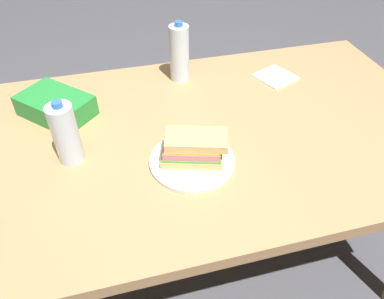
{
  "coord_description": "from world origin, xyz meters",
  "views": [
    {
      "loc": [
        -0.24,
        -0.87,
        1.48
      ],
      "look_at": [
        -0.05,
        -0.13,
        0.8
      ],
      "focal_mm": 34.51,
      "sensor_mm": 36.0,
      "label": 1
    }
  ],
  "objects_px": {
    "sandwich": "(193,148)",
    "water_bottle_tall": "(66,134)",
    "dining_table": "(196,153)",
    "chip_bag": "(56,106)",
    "water_bottle_spare": "(179,53)",
    "paper_plate": "(192,161)"
  },
  "relations": [
    {
      "from": "water_bottle_spare",
      "to": "dining_table",
      "type": "bearing_deg",
      "value": -94.43
    },
    {
      "from": "water_bottle_spare",
      "to": "paper_plate",
      "type": "bearing_deg",
      "value": -98.94
    },
    {
      "from": "dining_table",
      "to": "water_bottle_tall",
      "type": "bearing_deg",
      "value": -175.54
    },
    {
      "from": "chip_bag",
      "to": "paper_plate",
      "type": "bearing_deg",
      "value": -176.38
    },
    {
      "from": "paper_plate",
      "to": "sandwich",
      "type": "bearing_deg",
      "value": 9.69
    },
    {
      "from": "paper_plate",
      "to": "dining_table",
      "type": "bearing_deg",
      "value": 70.61
    },
    {
      "from": "chip_bag",
      "to": "water_bottle_tall",
      "type": "xyz_separation_m",
      "value": [
        0.04,
        -0.23,
        0.06
      ]
    },
    {
      "from": "dining_table",
      "to": "paper_plate",
      "type": "relative_size",
      "value": 6.72
    },
    {
      "from": "dining_table",
      "to": "chip_bag",
      "type": "relative_size",
      "value": 7.12
    },
    {
      "from": "dining_table",
      "to": "paper_plate",
      "type": "height_order",
      "value": "paper_plate"
    },
    {
      "from": "paper_plate",
      "to": "sandwich",
      "type": "xyz_separation_m",
      "value": [
        0.0,
        0.0,
        0.05
      ]
    },
    {
      "from": "paper_plate",
      "to": "water_bottle_tall",
      "type": "bearing_deg",
      "value": 162.56
    },
    {
      "from": "dining_table",
      "to": "sandwich",
      "type": "relative_size",
      "value": 8.11
    },
    {
      "from": "paper_plate",
      "to": "water_bottle_spare",
      "type": "bearing_deg",
      "value": 81.06
    },
    {
      "from": "sandwich",
      "to": "water_bottle_spare",
      "type": "height_order",
      "value": "water_bottle_spare"
    },
    {
      "from": "chip_bag",
      "to": "water_bottle_tall",
      "type": "height_order",
      "value": "water_bottle_tall"
    },
    {
      "from": "chip_bag",
      "to": "dining_table",
      "type": "bearing_deg",
      "value": -160.16
    },
    {
      "from": "dining_table",
      "to": "paper_plate",
      "type": "distance_m",
      "value": 0.17
    },
    {
      "from": "dining_table",
      "to": "chip_bag",
      "type": "xyz_separation_m",
      "value": [
        -0.42,
        0.2,
        0.13
      ]
    },
    {
      "from": "sandwich",
      "to": "water_bottle_tall",
      "type": "xyz_separation_m",
      "value": [
        -0.34,
        0.1,
        0.04
      ]
    },
    {
      "from": "dining_table",
      "to": "water_bottle_tall",
      "type": "xyz_separation_m",
      "value": [
        -0.38,
        -0.03,
        0.18
      ]
    },
    {
      "from": "chip_bag",
      "to": "water_bottle_spare",
      "type": "relative_size",
      "value": 1.04
    }
  ]
}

